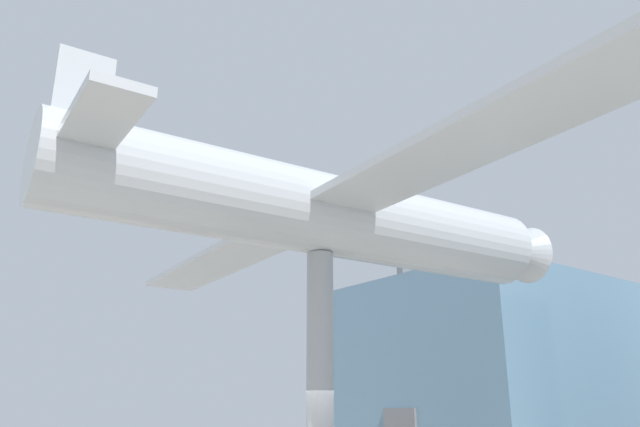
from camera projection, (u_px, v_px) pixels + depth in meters
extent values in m
cube|color=#60849E|center=(486.00, 373.00, 28.61)|extent=(10.67, 10.99, 7.76)
cube|color=slate|center=(479.00, 283.00, 29.91)|extent=(0.36, 10.44, 0.60)
cylinder|color=#999EA3|center=(320.00, 378.00, 13.44)|extent=(0.60, 0.60, 5.53)
cylinder|color=#B2B7BC|center=(320.00, 214.00, 14.60)|extent=(2.74, 12.68, 1.94)
cube|color=#B2B7BC|center=(320.00, 214.00, 14.60)|extent=(20.41, 3.04, 0.18)
cube|color=#B2B7BC|center=(74.00, 157.00, 11.79)|extent=(6.56, 1.42, 0.18)
cube|color=#B2B7BC|center=(82.00, 103.00, 12.15)|extent=(0.25, 1.11, 2.20)
cone|color=#B2B7BC|center=(517.00, 253.00, 18.12)|extent=(1.71, 1.17, 1.65)
sphere|color=black|center=(533.00, 256.00, 18.48)|extent=(0.44, 0.44, 0.44)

